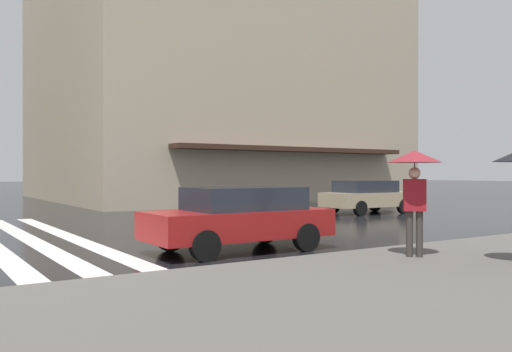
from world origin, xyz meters
The scene contains 5 objects.
ground_plane centered at (0.00, 0.00, 0.00)m, with size 220.00×220.00×0.00m, color black.
haussmann_block_corner centered at (22.41, -15.08, 11.64)m, with size 21.03×20.68×23.77m.
car_champagne centered at (5.50, -13.92, 0.76)m, with size 1.85×4.10×1.41m.
car_red centered at (-1.00, -3.61, 0.76)m, with size 1.85×4.10×1.41m.
pedestrian_in_red_jacket centered at (-4.29, -5.44, 1.77)m, with size 1.01×1.01×2.00m.
Camera 1 is at (-11.11, 2.54, 1.72)m, focal length 37.72 mm.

